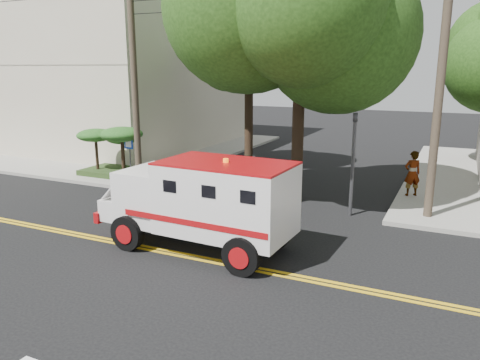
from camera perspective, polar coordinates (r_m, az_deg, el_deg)
The scene contains 12 objects.
ground at distance 13.43m, azimuth -8.44°, elevation -8.78°, with size 100.00×100.00×0.00m, color black.
sidewalk_nw at distance 31.80m, azimuth -15.36°, elevation 3.96°, with size 17.00×17.00×0.15m, color gray.
building_left at distance 33.85m, azimuth -16.87°, elevation 13.06°, with size 16.00×14.00×10.00m, color #BCB19A.
utility_pole_left at distance 20.60m, azimuth -12.75°, elevation 11.60°, with size 0.28×0.28×9.00m, color #382D23.
utility_pole_right at distance 16.51m, azimuth 23.19°, elevation 10.49°, with size 0.28×0.28×9.00m, color #382D23.
tree_main at distance 17.39m, azimuth 8.65°, elevation 20.41°, with size 6.08×5.70×9.85m.
tree_left at distance 24.12m, azimuth 1.61°, elevation 15.06°, with size 4.48×4.20×7.70m.
traffic_signal at distance 16.45m, azimuth 13.65°, elevation 3.19°, with size 0.15×0.18×3.60m.
accessibility_sign at distance 21.42m, azimuth -13.31°, elevation 3.19°, with size 0.45×0.10×2.02m.
palm_planter at distance 22.50m, azimuth -15.11°, elevation 4.28°, with size 3.52×2.63×2.36m.
armored_truck at distance 13.10m, azimuth -4.54°, elevation -2.36°, with size 5.82×2.53×2.61m.
pedestrian_a at distance 19.51m, azimuth 20.27°, elevation 0.77°, with size 0.65×0.43×1.79m, color gray.
Camera 1 is at (7.01, -10.29, 5.04)m, focal length 35.00 mm.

